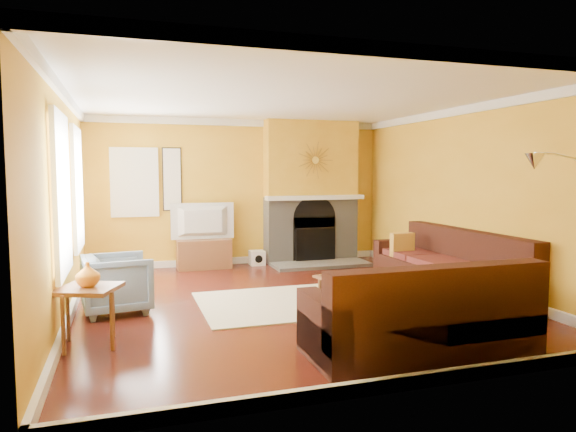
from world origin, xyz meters
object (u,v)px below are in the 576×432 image
object	(u,v)px
sectional_sofa	(392,274)
side_table	(89,316)
coffee_table	(362,291)
media_console	(204,254)
armchair	(117,283)

from	to	relation	value
sectional_sofa	side_table	distance (m)	3.59
coffee_table	media_console	bearing A→B (deg)	116.27
sectional_sofa	media_console	bearing A→B (deg)	118.40
media_console	side_table	size ratio (longest dim) A/B	1.59
coffee_table	media_console	size ratio (longest dim) A/B	0.99
armchair	side_table	bearing A→B (deg)	160.21
coffee_table	side_table	xyz separation A→B (m)	(-3.28, -0.57, 0.11)
coffee_table	side_table	bearing A→B (deg)	-170.12
armchair	side_table	xyz separation A→B (m)	(-0.25, -1.20, -0.06)
coffee_table	armchair	world-z (taller)	armchair
armchair	side_table	size ratio (longest dim) A/B	1.33
armchair	side_table	world-z (taller)	armchair
coffee_table	side_table	size ratio (longest dim) A/B	1.56
sectional_sofa	media_console	size ratio (longest dim) A/B	4.04
sectional_sofa	armchair	world-z (taller)	sectional_sofa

